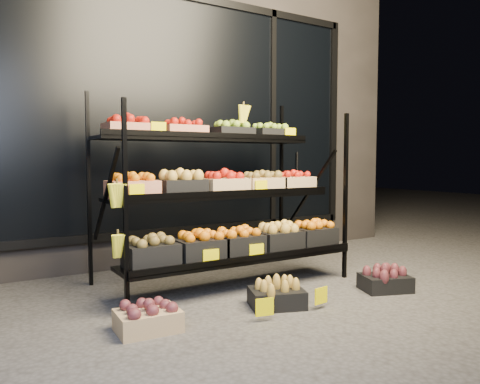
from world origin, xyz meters
TOP-DOWN VIEW (x-y plane):
  - ground at (0.00, 0.00)m, footprint 24.00×24.00m
  - building at (0.00, 2.59)m, footprint 6.00×2.08m
  - display_rack at (-0.01, 0.60)m, footprint 2.18×1.02m
  - tag_floor_a at (-0.27, -0.40)m, footprint 0.13×0.01m
  - tag_floor_b at (0.22, -0.40)m, footprint 0.13×0.01m
  - floor_crate_left at (-1.00, -0.15)m, footprint 0.41×0.31m
  - floor_crate_midleft at (-0.02, -0.19)m, footprint 0.47×0.41m
  - floor_crate_right at (1.00, -0.32)m, footprint 0.45×0.40m

SIDE VIEW (x-z plane):
  - ground at x=0.00m, z-range 0.00..0.00m
  - tag_floor_a at x=-0.27m, z-range 0.00..0.12m
  - tag_floor_b at x=0.22m, z-range 0.00..0.12m
  - floor_crate_right at x=1.00m, z-range -0.01..0.19m
  - floor_crate_left at x=-1.00m, z-range -0.01..0.19m
  - floor_crate_midleft at x=-0.02m, z-range -0.01..0.19m
  - display_rack at x=-0.01m, z-range -0.07..1.64m
  - building at x=0.00m, z-range 0.00..3.50m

